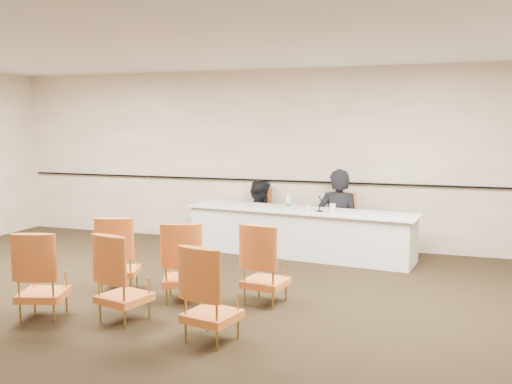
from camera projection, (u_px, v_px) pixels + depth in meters
floor at (166, 314)px, 6.26m from camera, size 10.00×10.00×0.00m
ceiling at (160, 34)px, 5.90m from camera, size 10.00×10.00×0.00m
wall_back at (273, 157)px, 9.84m from camera, size 10.00×0.04×3.00m
wall_rail at (272, 180)px, 9.85m from camera, size 9.80×0.04×0.03m
panel_table at (300, 232)px, 9.00m from camera, size 3.75×1.29×0.74m
panelist_main at (338, 227)px, 9.29m from camera, size 0.71×0.48×1.91m
panelist_main_chair at (338, 223)px, 9.28m from camera, size 0.56×0.56×0.95m
panelist_second at (259, 226)px, 9.92m from camera, size 0.94×0.84×1.60m
panelist_second_chair at (259, 216)px, 9.90m from camera, size 0.56×0.56×0.95m
papers at (319, 211)px, 8.75m from camera, size 0.32×0.25×0.00m
microphone at (320, 203)px, 8.69m from camera, size 0.12×0.21×0.28m
water_bottle at (288, 201)px, 8.99m from camera, size 0.09×0.09×0.25m
drinking_glass at (308, 208)px, 8.75m from camera, size 0.07×0.07×0.10m
coffee_cup at (333, 209)px, 8.57m from camera, size 0.11×0.11×0.14m
aud_chair_front_left at (119, 253)px, 7.07m from camera, size 0.63×0.63×0.95m
aud_chair_front_mid at (183, 261)px, 6.68m from camera, size 0.64×0.64×0.95m
aud_chair_front_right at (266, 263)px, 6.57m from camera, size 0.57×0.57×0.95m
aud_chair_back_left at (42, 274)px, 6.10m from camera, size 0.62×0.62×0.95m
aud_chair_back_mid at (124, 277)px, 5.99m from camera, size 0.61×0.61×0.95m
aud_chair_back_right at (212, 293)px, 5.42m from camera, size 0.59×0.59×0.95m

